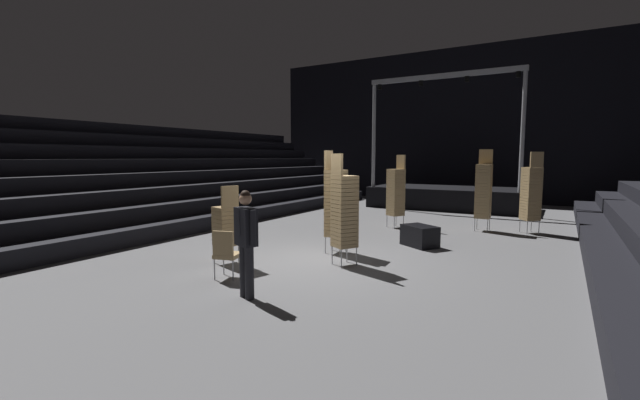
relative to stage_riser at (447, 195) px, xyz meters
The scene contains 13 objects.
ground_plane 11.40m from the stage_riser, 90.00° to the right, with size 22.00×30.00×0.10m, color slate.
arena_end_wall 4.98m from the stage_riser, 90.00° to the left, with size 22.00×0.30×8.00m, color black.
bleacher_bank_left 13.17m from the stage_riser, 127.61° to the right, with size 6.00×24.00×3.60m.
stage_riser is the anchor object (origin of this frame).
man_with_tie 14.13m from the stage_riser, 89.57° to the right, with size 0.56×0.36×1.79m.
chair_stack_front_left 6.33m from the stage_riser, 91.66° to the right, with size 0.60×0.60×2.39m.
chair_stack_front_right 10.51m from the stage_riser, 90.98° to the right, with size 0.48×0.48×2.48m.
chair_stack_mid_left 12.73m from the stage_riser, 97.87° to the right, with size 0.54×0.54×1.71m.
chair_stack_mid_right 6.42m from the stage_riser, 54.43° to the right, with size 0.62×0.62×2.48m.
chair_stack_mid_centre 6.05m from the stage_riser, 66.45° to the right, with size 0.44×0.44×2.56m.
chair_stack_rear_left 11.48m from the stage_riser, 87.29° to the right, with size 0.60×0.60×2.39m.
equipment_road_case 8.86m from the stage_riser, 81.05° to the right, with size 0.90×0.60×0.55m, color black.
loose_chair_near_man 13.52m from the stage_riser, 93.96° to the right, with size 0.55×0.55×0.95m.
Camera 1 is at (4.52, -7.88, 2.32)m, focal length 23.31 mm.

